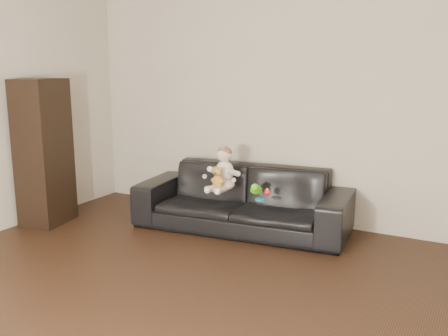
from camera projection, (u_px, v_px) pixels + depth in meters
The scene contains 9 objects.
wall_back at pixel (304, 97), 4.98m from camera, with size 5.00×5.00×0.00m, color beige.
sofa at pixel (242, 199), 4.95m from camera, with size 2.10×0.82×0.61m, color black.
cabinet at pixel (44, 152), 5.06m from camera, with size 0.37×0.51×1.48m, color black.
shelf_item at pixel (43, 120), 4.98m from camera, with size 0.18×0.25×0.28m, color silver.
baby at pixel (223, 171), 4.87m from camera, with size 0.31×0.38×0.43m.
teddy_bear at pixel (218, 178), 4.76m from camera, with size 0.13×0.13×0.21m.
toy_green at pixel (256, 190), 4.74m from camera, with size 0.11×0.13×0.09m, color #51CB17.
toy_rattle at pixel (267, 193), 4.70m from camera, with size 0.06×0.06×0.06m, color red.
toy_blue_disc at pixel (260, 200), 4.54m from camera, with size 0.09×0.09×0.01m, color #187CC7.
Camera 1 is at (1.68, -2.04, 1.63)m, focal length 40.00 mm.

